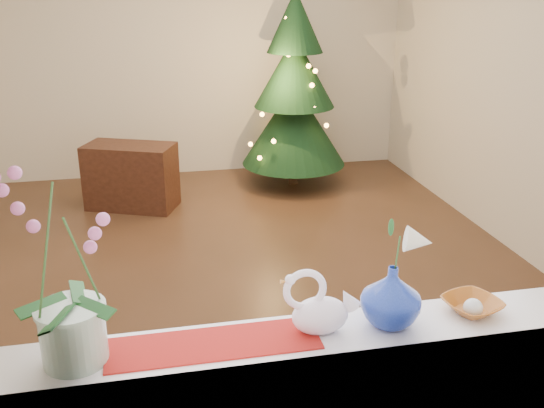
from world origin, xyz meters
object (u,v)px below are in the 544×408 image
at_px(paperweight, 473,308).
at_px(xmas_tree, 294,91).
at_px(swan, 321,302).
at_px(blue_vase, 391,292).
at_px(orchid_pot, 65,269).
at_px(side_table, 131,176).
at_px(amber_dish, 472,307).

bearing_deg(paperweight, xmas_tree, 84.83).
distance_m(swan, blue_vase, 0.25).
height_order(orchid_pot, side_table, orchid_pot).
bearing_deg(xmas_tree, orchid_pot, -112.37).
height_order(blue_vase, side_table, blue_vase).
xyz_separation_m(orchid_pot, blue_vase, (1.05, 0.00, -0.19)).
bearing_deg(swan, paperweight, -1.81).
relative_size(orchid_pot, xmas_tree, 0.33).
bearing_deg(amber_dish, xmas_tree, 84.99).
xyz_separation_m(swan, xmas_tree, (0.94, 4.23, -0.05)).
xyz_separation_m(xmas_tree, side_table, (-1.66, -0.38, -0.68)).
bearing_deg(amber_dish, swan, -178.69).
distance_m(xmas_tree, side_table, 1.83).
height_order(orchid_pot, xmas_tree, xmas_tree).
height_order(orchid_pot, swan, orchid_pot).
distance_m(orchid_pot, side_table, 3.97).
distance_m(blue_vase, paperweight, 0.32).
distance_m(blue_vase, xmas_tree, 4.28).
xyz_separation_m(swan, blue_vase, (0.25, -0.00, 0.01)).
relative_size(orchid_pot, blue_vase, 2.55).
relative_size(orchid_pot, paperweight, 9.27).
height_order(paperweight, amber_dish, paperweight).
bearing_deg(blue_vase, paperweight, -2.86).
relative_size(paperweight, amber_dish, 0.41).
height_order(swan, side_table, swan).
xyz_separation_m(blue_vase, xmas_tree, (0.69, 4.23, -0.07)).
relative_size(swan, xmas_tree, 0.14).
xyz_separation_m(swan, paperweight, (0.56, -0.02, -0.08)).
xyz_separation_m(orchid_pot, xmas_tree, (1.74, 4.23, -0.26)).
bearing_deg(side_table, orchid_pot, -68.63).
xyz_separation_m(paperweight, side_table, (-1.27, 3.87, -0.65)).
distance_m(paperweight, amber_dish, 0.04).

